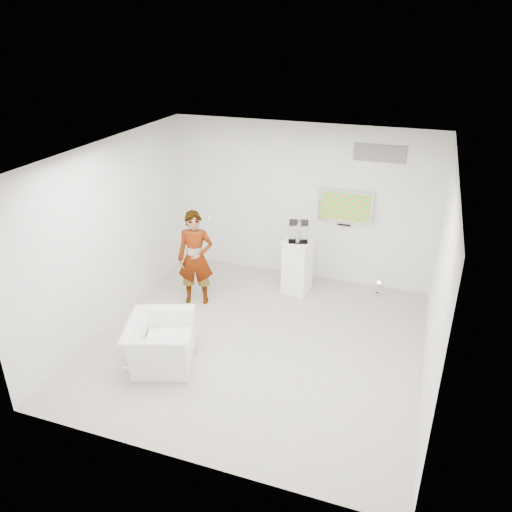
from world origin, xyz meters
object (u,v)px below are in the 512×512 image
Objects in this scene: armchair at (160,343)px; floor_uplight at (378,288)px; tv at (346,206)px; pedestal at (297,266)px; person at (195,258)px.

floor_uplight is (2.79, 3.12, -0.21)m from armchair.
tv is 0.97× the size of pedestal.
person is 1.89m from pedestal.
armchair is at bearing -115.50° from pedestal.
floor_uplight is at bearing 13.39° from pedestal.
floor_uplight is at bearing -60.00° from armchair.
pedestal reaches higher than floor_uplight.
person is 6.38× the size of floor_uplight.
tv is at bearing 16.85° from person.
person reaches higher than pedestal.
pedestal is at bearing -166.61° from floor_uplight.
tv is 1.63m from floor_uplight.
person is 3.41m from floor_uplight.
person is 1.67× the size of pedestal.
armchair is at bearing -99.51° from person.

